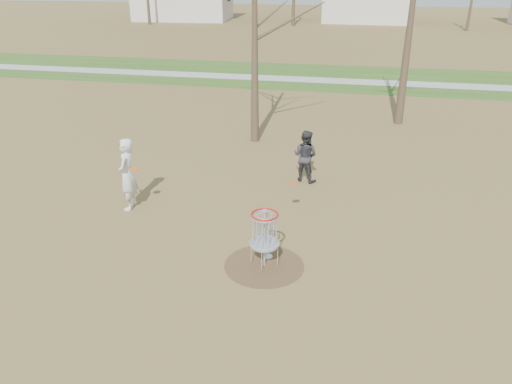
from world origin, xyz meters
TOP-DOWN VIEW (x-y plane):
  - ground at (0.00, 0.00)m, footprint 160.00×160.00m
  - green_band at (0.00, 21.00)m, footprint 160.00×8.00m
  - footpath at (0.00, 20.00)m, footprint 160.00×1.50m
  - dirt_circle at (0.00, 0.00)m, footprint 1.80×1.80m
  - player_standing at (-4.18, 2.13)m, footprint 0.56×0.78m
  - player_throwing at (0.31, 5.04)m, footprint 0.95×0.84m
  - disc_grounded at (0.01, 0.36)m, footprint 0.22×0.22m
  - discs_in_play at (-1.69, 2.16)m, footprint 4.35×0.70m
  - disc_golf_basket at (0.00, 0.00)m, footprint 0.64×0.64m

SIDE VIEW (x-z plane):
  - ground at x=0.00m, z-range 0.00..0.00m
  - green_band at x=0.00m, z-range 0.00..0.01m
  - dirt_circle at x=0.00m, z-range 0.00..0.01m
  - footpath at x=0.00m, z-range 0.01..0.02m
  - disc_grounded at x=0.01m, z-range 0.01..0.03m
  - player_throwing at x=0.31m, z-range 0.00..1.62m
  - disc_golf_basket at x=0.00m, z-range 0.24..1.59m
  - player_standing at x=-4.18m, z-range 0.00..2.00m
  - discs_in_play at x=-1.69m, z-range 0.99..1.29m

